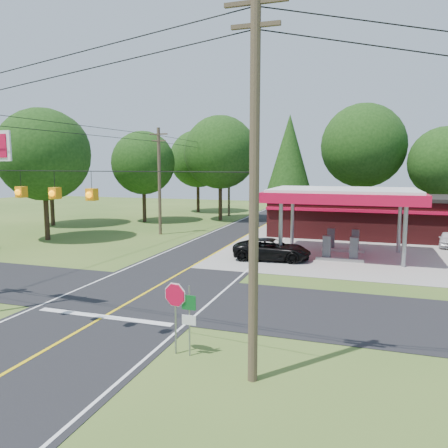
% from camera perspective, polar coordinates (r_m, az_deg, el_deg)
% --- Properties ---
extents(ground, '(120.00, 120.00, 0.00)m').
position_cam_1_polar(ground, '(22.86, -10.41, -8.99)').
color(ground, '#395B20').
rests_on(ground, ground).
extents(main_highway, '(8.00, 120.00, 0.02)m').
position_cam_1_polar(main_highway, '(22.86, -10.41, -8.97)').
color(main_highway, black).
rests_on(main_highway, ground).
extents(cross_road, '(70.00, 7.00, 0.02)m').
position_cam_1_polar(cross_road, '(22.86, -10.41, -8.95)').
color(cross_road, black).
rests_on(cross_road, ground).
extents(lane_center_yellow, '(0.15, 110.00, 0.00)m').
position_cam_1_polar(lane_center_yellow, '(22.86, -10.41, -8.93)').
color(lane_center_yellow, yellow).
rests_on(lane_center_yellow, main_highway).
extents(gas_canopy, '(10.60, 7.40, 4.88)m').
position_cam_1_polar(gas_canopy, '(32.32, 15.31, 3.41)').
color(gas_canopy, gray).
rests_on(gas_canopy, ground).
extents(convenience_store, '(16.40, 7.55, 3.80)m').
position_cam_1_polar(convenience_store, '(42.44, 17.25, 1.08)').
color(convenience_store, '#501618').
rests_on(convenience_store, ground).
extents(utility_pole_near_right, '(1.80, 0.30, 11.50)m').
position_cam_1_polar(utility_pole_near_right, '(12.60, 3.96, 5.21)').
color(utility_pole_near_right, '#473828').
rests_on(utility_pole_near_right, ground).
extents(utility_pole_far_left, '(1.80, 0.30, 10.00)m').
position_cam_1_polar(utility_pole_far_left, '(41.61, -8.44, 5.76)').
color(utility_pole_far_left, '#473828').
rests_on(utility_pole_far_left, ground).
extents(utility_pole_north, '(0.30, 0.30, 9.50)m').
position_cam_1_polar(utility_pole_north, '(56.86, 0.65, 5.86)').
color(utility_pole_north, '#473828').
rests_on(utility_pole_north, ground).
extents(overhead_beacons, '(17.04, 2.04, 1.03)m').
position_cam_1_polar(overhead_beacons, '(17.57, -23.26, 6.11)').
color(overhead_beacons, black).
rests_on(overhead_beacons, ground).
extents(treeline_backdrop, '(70.27, 51.59, 13.30)m').
position_cam_1_polar(treeline_backdrop, '(44.31, 5.47, 8.87)').
color(treeline_backdrop, '#332316').
rests_on(treeline_backdrop, ground).
extents(suv_car, '(5.73, 5.73, 1.47)m').
position_cam_1_polar(suv_car, '(30.38, 6.27, -3.34)').
color(suv_car, black).
rests_on(suv_car, ground).
extents(octagonal_stop_sign, '(0.87, 0.21, 2.55)m').
position_cam_1_polar(octagonal_stop_sign, '(15.23, -6.42, -9.92)').
color(octagonal_stop_sign, gray).
rests_on(octagonal_stop_sign, ground).
extents(route_sign_post, '(0.51, 0.09, 2.47)m').
position_cam_1_polar(route_sign_post, '(15.15, -4.59, -11.68)').
color(route_sign_post, gray).
rests_on(route_sign_post, ground).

